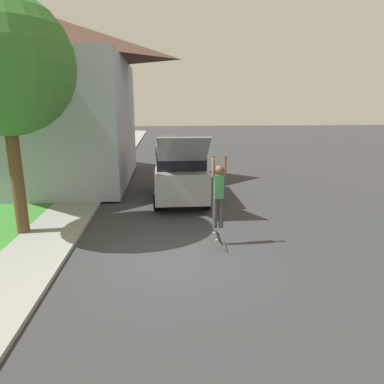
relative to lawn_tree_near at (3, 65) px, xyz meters
The scene contains 8 objects.
ground_plane 6.86m from the lawn_tree_near, 21.21° to the right, with size 120.00×120.00×0.00m, color #333335.
sidewalk 6.53m from the lawn_tree_near, 78.64° to the left, with size 1.80×80.00×0.10m.
house 8.08m from the lawn_tree_near, 110.34° to the left, with size 11.48×9.41×8.39m.
lawn_tree_near is the anchor object (origin of this frame).
suv_parked 7.24m from the lawn_tree_near, 36.85° to the left, with size 2.14×5.54×2.89m.
car_down_street 19.88m from the lawn_tree_near, 76.12° to the left, with size 1.96×4.41×1.40m.
skateboarder 6.81m from the lawn_tree_near, 12.52° to the right, with size 0.41×0.23×2.03m.
skateboard 7.55m from the lawn_tree_near, 14.39° to the right, with size 0.20×0.81×0.23m.
Camera 1 is at (-0.14, -8.52, 3.84)m, focal length 32.00 mm.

